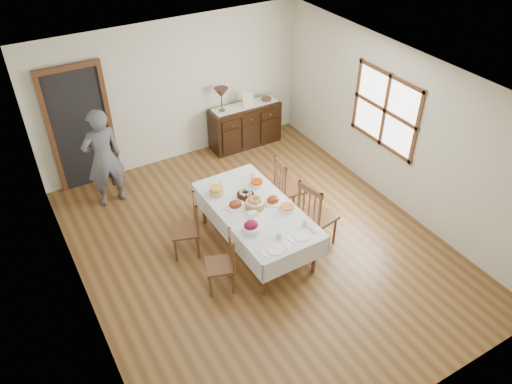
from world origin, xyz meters
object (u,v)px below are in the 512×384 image
chair_right_far (287,186)px  person (103,155)px  chair_left_near (223,262)px  chair_left_far (188,227)px  table_lamp (221,94)px  chair_right_near (315,214)px  dining_table (256,213)px  sideboard (245,125)px

chair_right_far → person: 2.97m
chair_left_near → chair_left_far: size_ratio=0.93×
chair_left_near → person: size_ratio=0.49×
table_lamp → chair_left_far: bearing=-127.0°
chair_right_near → person: size_ratio=0.62×
chair_right_far → dining_table: bearing=125.3°
table_lamp → sideboard: bearing=-4.0°
chair_left_far → table_lamp: (1.76, 2.34, 0.70)m
person → table_lamp: size_ratio=3.96×
person → table_lamp: (2.39, 0.53, 0.28)m
dining_table → chair_left_far: chair_left_far is taller
sideboard → table_lamp: (-0.47, 0.03, 0.77)m
dining_table → chair_right_far: 0.97m
chair_left_near → table_lamp: (1.64, 3.20, 0.73)m
chair_right_near → chair_right_far: 0.87m
chair_left_far → table_lamp: 3.01m
chair_right_near → person: 3.48m
dining_table → chair_left_near: chair_left_near is taller
chair_right_near → chair_left_near: bearing=82.2°
dining_table → table_lamp: table_lamp is taller
chair_left_near → chair_left_far: (-0.12, 0.86, 0.04)m
chair_left_far → table_lamp: size_ratio=2.11×
chair_right_far → sideboard: chair_right_far is taller
chair_right_near → chair_right_far: (0.08, 0.86, -0.06)m
dining_table → chair_left_near: bearing=-148.9°
sideboard → chair_left_far: bearing=-134.0°
chair_right_far → sideboard: size_ratio=0.72×
chair_left_near → chair_right_far: chair_right_far is taller
table_lamp → chair_right_far: bearing=-90.1°
person → chair_right_far: bearing=139.7°
person → chair_right_near: bearing=127.2°
chair_left_near → chair_right_near: (1.56, 0.09, 0.12)m
chair_right_near → table_lamp: size_ratio=2.45×
chair_left_near → chair_left_far: chair_left_far is taller
sideboard → chair_right_far: bearing=-102.0°
dining_table → chair_left_near: size_ratio=2.33×
chair_left_far → sideboard: size_ratio=0.70×
chair_left_near → chair_right_far: bearing=139.4°
sideboard → table_lamp: size_ratio=3.01×
chair_left_far → chair_right_near: size_ratio=0.86×
sideboard → table_lamp: 0.90m
chair_left_near → table_lamp: size_ratio=1.95×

